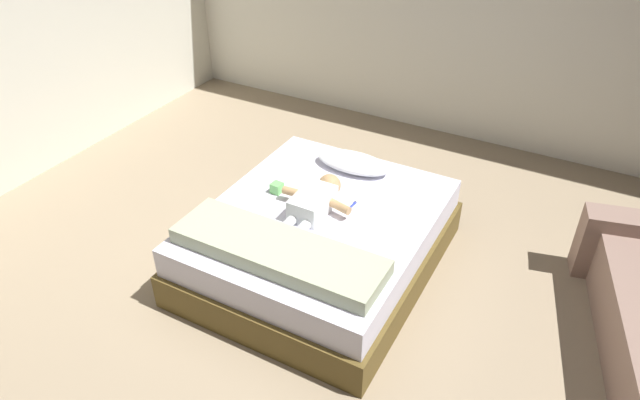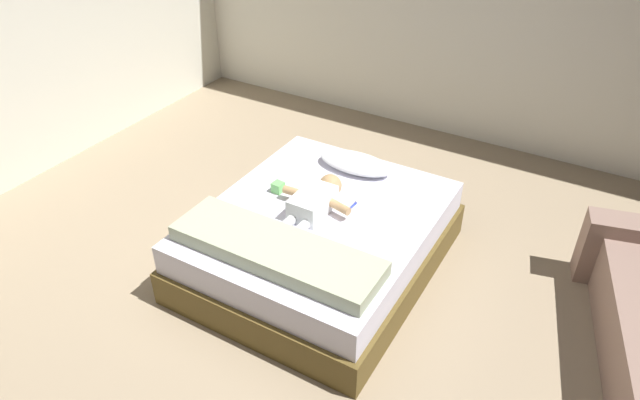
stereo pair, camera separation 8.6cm
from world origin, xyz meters
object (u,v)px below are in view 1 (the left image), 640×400
(bed, at_px, (320,240))
(toy_block, at_px, (277,188))
(pillow, at_px, (353,162))
(baby, at_px, (315,201))
(toothbrush, at_px, (352,205))

(bed, distance_m, toy_block, 0.46)
(bed, relative_size, pillow, 3.07)
(pillow, bearing_deg, baby, -88.98)
(baby, xyz_separation_m, toy_block, (-0.33, 0.06, -0.03))
(bed, bearing_deg, toothbrush, 46.93)
(bed, relative_size, toothbrush, 12.00)
(bed, bearing_deg, baby, 163.62)
(toothbrush, bearing_deg, toy_block, -169.80)
(bed, height_order, pillow, pillow)
(bed, height_order, toothbrush, toothbrush)
(pillow, distance_m, toy_block, 0.62)
(pillow, bearing_deg, toothbrush, -64.85)
(baby, bearing_deg, toothbrush, 37.56)
(bed, distance_m, toothbrush, 0.33)
(bed, height_order, baby, baby)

